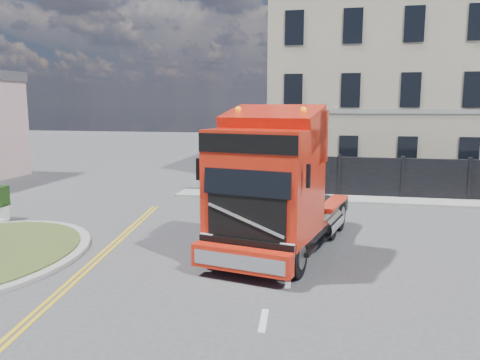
# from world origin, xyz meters

# --- Properties ---
(ground) EXTENTS (120.00, 120.00, 0.00)m
(ground) POSITION_xyz_m (0.00, 0.00, 0.00)
(ground) COLOR #424244
(ground) RESTS_ON ground
(hoarding_fence) EXTENTS (18.80, 0.25, 2.00)m
(hoarding_fence) POSITION_xyz_m (6.55, 9.00, 1.00)
(hoarding_fence) COLOR black
(hoarding_fence) RESTS_ON ground
(georgian_building) EXTENTS (12.30, 10.30, 12.80)m
(georgian_building) POSITION_xyz_m (6.00, 16.50, 5.77)
(georgian_building) COLOR #B0A18C
(georgian_building) RESTS_ON ground
(pavement_far) EXTENTS (20.00, 1.60, 0.12)m
(pavement_far) POSITION_xyz_m (6.00, 8.10, 0.06)
(pavement_far) COLOR gray
(pavement_far) RESTS_ON ground
(truck) EXTENTS (4.21, 7.73, 4.39)m
(truck) POSITION_xyz_m (2.00, -0.76, 1.96)
(truck) COLOR black
(truck) RESTS_ON ground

